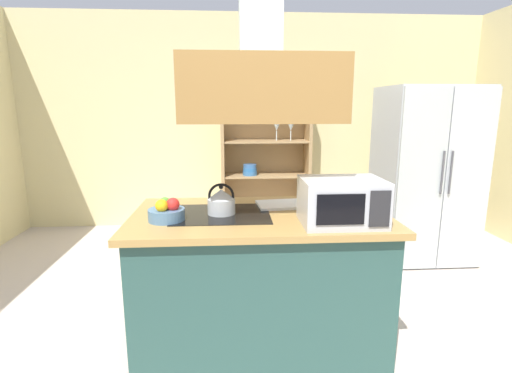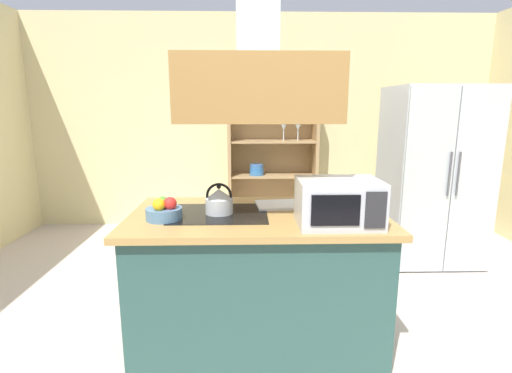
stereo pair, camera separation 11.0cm
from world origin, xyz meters
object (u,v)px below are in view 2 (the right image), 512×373
at_px(kettle, 219,201).
at_px(fruit_bowl, 164,211).
at_px(dish_cabinet, 272,169).
at_px(cutting_board, 282,205).
at_px(microwave, 338,202).
at_px(refrigerator, 432,176).

bearing_deg(kettle, fruit_bowl, -159.78).
relative_size(dish_cabinet, kettle, 8.95).
bearing_deg(dish_cabinet, cutting_board, -92.16).
distance_m(kettle, cutting_board, 0.45).
bearing_deg(microwave, dish_cabinet, 93.95).
xyz_separation_m(kettle, microwave, (0.69, -0.24, 0.05)).
bearing_deg(dish_cabinet, fruit_bowl, -107.14).
distance_m(refrigerator, dish_cabinet, 1.92).
xyz_separation_m(dish_cabinet, microwave, (0.19, -2.78, 0.27)).
relative_size(refrigerator, dish_cabinet, 1.01).
distance_m(refrigerator, kettle, 2.48).
bearing_deg(microwave, fruit_bowl, 173.03).
distance_m(kettle, fruit_bowl, 0.34).
distance_m(dish_cabinet, kettle, 2.60).
bearing_deg(kettle, microwave, -19.21).
bearing_deg(kettle, refrigerator, 34.57).
relative_size(kettle, microwave, 0.42).
height_order(dish_cabinet, fruit_bowl, dish_cabinet).
bearing_deg(dish_cabinet, kettle, -101.14).
bearing_deg(microwave, kettle, 160.79).
relative_size(refrigerator, fruit_bowl, 8.20).
height_order(kettle, fruit_bowl, kettle).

